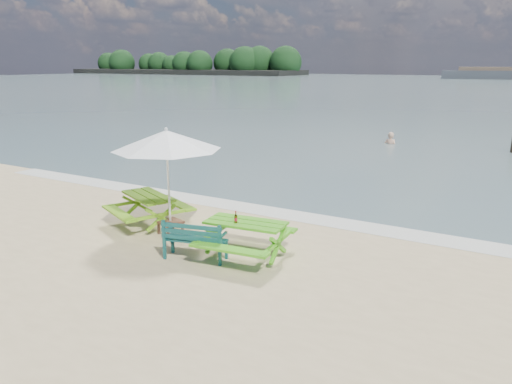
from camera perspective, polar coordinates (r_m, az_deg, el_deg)
The scene contains 10 objects.
sea at distance 92.63m, azimuth 26.66°, elevation 10.56°, with size 300.00×300.00×0.00m, color slate.
foam_strip at distance 14.15m, azimuth 1.76°, elevation -2.26°, with size 22.00×0.90×0.01m, color silver.
island_headland at distance 187.77m, azimuth -8.39°, elevation 14.20°, with size 90.00×22.00×7.60m.
picnic_table_left at distance 13.19m, azimuth -12.15°, elevation -2.11°, with size 2.32×2.42×0.81m.
picnic_table_right at distance 10.79m, azimuth -1.18°, elevation -5.54°, with size 1.90×2.07×0.82m.
park_bench at distance 10.85m, azimuth -6.93°, elevation -6.31°, with size 1.43×0.76×0.84m.
side_table at distance 12.48m, azimuth -9.74°, elevation -3.98°, with size 0.64×0.64×0.34m.
patio_umbrella at distance 11.98m, azimuth -10.19°, elevation 5.86°, with size 3.22×3.22×2.57m.
beer_bottle at distance 10.56m, azimuth -2.32°, elevation -3.09°, with size 0.07×0.07×0.26m.
swimmer at distance 27.11m, azimuth 15.06°, elevation 4.73°, with size 0.68×0.45×1.83m.
Camera 1 is at (6.43, -7.32, 4.11)m, focal length 35.00 mm.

